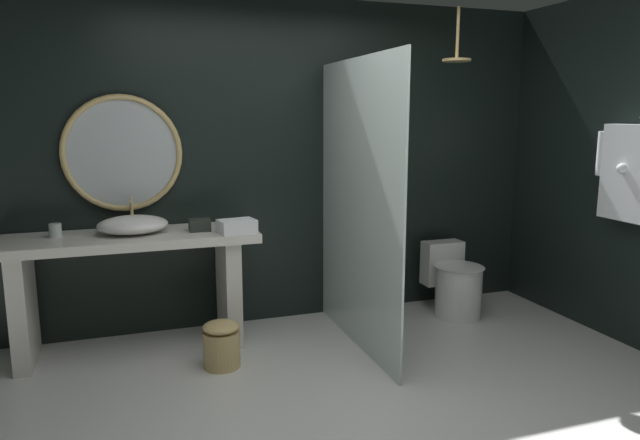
{
  "coord_description": "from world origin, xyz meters",
  "views": [
    {
      "loc": [
        -1.18,
        -2.68,
        1.69
      ],
      "look_at": [
        0.06,
        0.95,
        0.99
      ],
      "focal_mm": 32.42,
      "sensor_mm": 36.0,
      "label": 1
    }
  ],
  "objects_px": {
    "hanging_bathrobe": "(630,169)",
    "toilet": "(454,284)",
    "tumbler_cup": "(55,230)",
    "waste_bin": "(222,344)",
    "vessel_sink": "(133,225)",
    "rain_shower_head": "(457,55)",
    "folded_hand_towel": "(237,226)",
    "tissue_box": "(200,225)",
    "round_wall_mirror": "(123,153)"
  },
  "relations": [
    {
      "from": "tissue_box",
      "to": "tumbler_cup",
      "type": "bearing_deg",
      "value": 174.37
    },
    {
      "from": "waste_bin",
      "to": "hanging_bathrobe",
      "type": "bearing_deg",
      "value": -11.25
    },
    {
      "from": "folded_hand_towel",
      "to": "tumbler_cup",
      "type": "bearing_deg",
      "value": 167.98
    },
    {
      "from": "round_wall_mirror",
      "to": "toilet",
      "type": "bearing_deg",
      "value": -8.06
    },
    {
      "from": "round_wall_mirror",
      "to": "toilet",
      "type": "distance_m",
      "value": 2.88
    },
    {
      "from": "tissue_box",
      "to": "rain_shower_head",
      "type": "height_order",
      "value": "rain_shower_head"
    },
    {
      "from": "round_wall_mirror",
      "to": "rain_shower_head",
      "type": "relative_size",
      "value": 2.12
    },
    {
      "from": "hanging_bathrobe",
      "to": "toilet",
      "type": "relative_size",
      "value": 1.25
    },
    {
      "from": "waste_bin",
      "to": "folded_hand_towel",
      "type": "distance_m",
      "value": 0.82
    },
    {
      "from": "tumbler_cup",
      "to": "rain_shower_head",
      "type": "bearing_deg",
      "value": -5.31
    },
    {
      "from": "tissue_box",
      "to": "hanging_bathrobe",
      "type": "bearing_deg",
      "value": -19.52
    },
    {
      "from": "tissue_box",
      "to": "round_wall_mirror",
      "type": "relative_size",
      "value": 0.18
    },
    {
      "from": "rain_shower_head",
      "to": "folded_hand_towel",
      "type": "distance_m",
      "value": 2.13
    },
    {
      "from": "tissue_box",
      "to": "hanging_bathrobe",
      "type": "height_order",
      "value": "hanging_bathrobe"
    },
    {
      "from": "tumbler_cup",
      "to": "toilet",
      "type": "bearing_deg",
      "value": -2.73
    },
    {
      "from": "toilet",
      "to": "folded_hand_towel",
      "type": "height_order",
      "value": "folded_hand_towel"
    },
    {
      "from": "hanging_bathrobe",
      "to": "rain_shower_head",
      "type": "bearing_deg",
      "value": 137.26
    },
    {
      "from": "tumbler_cup",
      "to": "round_wall_mirror",
      "type": "bearing_deg",
      "value": 25.48
    },
    {
      "from": "vessel_sink",
      "to": "toilet",
      "type": "xyz_separation_m",
      "value": [
        2.58,
        -0.11,
        -0.65
      ]
    },
    {
      "from": "hanging_bathrobe",
      "to": "waste_bin",
      "type": "height_order",
      "value": "hanging_bathrobe"
    },
    {
      "from": "tumbler_cup",
      "to": "rain_shower_head",
      "type": "xyz_separation_m",
      "value": [
        2.94,
        -0.27,
        1.23
      ]
    },
    {
      "from": "tumbler_cup",
      "to": "hanging_bathrobe",
      "type": "xyz_separation_m",
      "value": [
        3.86,
        -1.12,
        0.41
      ]
    },
    {
      "from": "tissue_box",
      "to": "toilet",
      "type": "height_order",
      "value": "tissue_box"
    },
    {
      "from": "rain_shower_head",
      "to": "hanging_bathrobe",
      "type": "xyz_separation_m",
      "value": [
        0.92,
        -0.85,
        -0.83
      ]
    },
    {
      "from": "tumbler_cup",
      "to": "waste_bin",
      "type": "height_order",
      "value": "tumbler_cup"
    },
    {
      "from": "rain_shower_head",
      "to": "folded_hand_towel",
      "type": "relative_size",
      "value": 1.6
    },
    {
      "from": "rain_shower_head",
      "to": "folded_hand_towel",
      "type": "xyz_separation_m",
      "value": [
        -1.73,
        0.02,
        -1.23
      ]
    },
    {
      "from": "vessel_sink",
      "to": "folded_hand_towel",
      "type": "xyz_separation_m",
      "value": [
        0.7,
        -0.22,
        -0.02
      ]
    },
    {
      "from": "hanging_bathrobe",
      "to": "toilet",
      "type": "xyz_separation_m",
      "value": [
        -0.77,
        0.97,
        -1.04
      ]
    },
    {
      "from": "hanging_bathrobe",
      "to": "waste_bin",
      "type": "distance_m",
      "value": 3.11
    },
    {
      "from": "tissue_box",
      "to": "waste_bin",
      "type": "xyz_separation_m",
      "value": [
        0.06,
        -0.46,
        -0.74
      ]
    },
    {
      "from": "rain_shower_head",
      "to": "vessel_sink",
      "type": "bearing_deg",
      "value": 174.4
    },
    {
      "from": "waste_bin",
      "to": "folded_hand_towel",
      "type": "height_order",
      "value": "folded_hand_towel"
    },
    {
      "from": "round_wall_mirror",
      "to": "folded_hand_towel",
      "type": "distance_m",
      "value": 1.02
    },
    {
      "from": "toilet",
      "to": "tumbler_cup",
      "type": "bearing_deg",
      "value": 177.27
    },
    {
      "from": "tissue_box",
      "to": "round_wall_mirror",
      "type": "distance_m",
      "value": 0.78
    },
    {
      "from": "round_wall_mirror",
      "to": "rain_shower_head",
      "type": "height_order",
      "value": "rain_shower_head"
    },
    {
      "from": "tissue_box",
      "to": "folded_hand_towel",
      "type": "bearing_deg",
      "value": -33.9
    },
    {
      "from": "rain_shower_head",
      "to": "toilet",
      "type": "height_order",
      "value": "rain_shower_head"
    },
    {
      "from": "vessel_sink",
      "to": "toilet",
      "type": "height_order",
      "value": "vessel_sink"
    },
    {
      "from": "tumbler_cup",
      "to": "waste_bin",
      "type": "bearing_deg",
      "value": -28.46
    },
    {
      "from": "round_wall_mirror",
      "to": "hanging_bathrobe",
      "type": "bearing_deg",
      "value": -21.63
    },
    {
      "from": "vessel_sink",
      "to": "tumbler_cup",
      "type": "height_order",
      "value": "vessel_sink"
    },
    {
      "from": "round_wall_mirror",
      "to": "toilet",
      "type": "height_order",
      "value": "round_wall_mirror"
    },
    {
      "from": "round_wall_mirror",
      "to": "folded_hand_towel",
      "type": "bearing_deg",
      "value": -33.01
    },
    {
      "from": "round_wall_mirror",
      "to": "toilet",
      "type": "relative_size",
      "value": 1.44
    },
    {
      "from": "rain_shower_head",
      "to": "waste_bin",
      "type": "bearing_deg",
      "value": -171.55
    },
    {
      "from": "vessel_sink",
      "to": "folded_hand_towel",
      "type": "height_order",
      "value": "vessel_sink"
    },
    {
      "from": "tissue_box",
      "to": "rain_shower_head",
      "type": "xyz_separation_m",
      "value": [
        1.97,
        -0.18,
        1.24
      ]
    },
    {
      "from": "tumbler_cup",
      "to": "hanging_bathrobe",
      "type": "relative_size",
      "value": 0.13
    }
  ]
}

